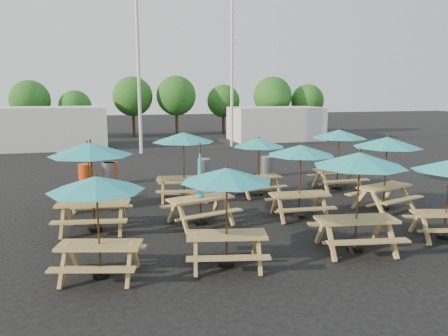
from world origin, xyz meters
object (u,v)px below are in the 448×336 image
object	(u,v)px
picnic_unit_1	(91,154)
picnic_unit_11	(339,137)
picnic_unit_5	(183,141)
waste_bin_2	(109,173)
waste_bin_0	(86,175)
picnic_unit_0	(96,189)
picnic_unit_10	(387,146)
picnic_unit_3	(227,181)
waste_bin_3	(204,169)
picnic_unit_4	(200,191)
picnic_unit_6	(359,165)
picnic_unit_8	(259,146)
waste_bin_1	(110,173)
waste_bin_4	(267,166)
picnic_unit_7	(301,154)
picnic_unit_2	(87,151)

from	to	relation	value
picnic_unit_1	picnic_unit_11	size ratio (longest dim) A/B	1.07
picnic_unit_5	waste_bin_2	bearing A→B (deg)	135.85
waste_bin_0	picnic_unit_0	bearing A→B (deg)	-86.10
picnic_unit_0	picnic_unit_10	distance (m)	9.49
waste_bin_0	picnic_unit_3	bearing A→B (deg)	-70.72
picnic_unit_5	waste_bin_3	bearing A→B (deg)	76.60
picnic_unit_4	picnic_unit_6	xyz separation A→B (m)	(3.19, -3.12, 1.13)
picnic_unit_8	waste_bin_1	world-z (taller)	picnic_unit_8
waste_bin_4	waste_bin_2	bearing A→B (deg)	178.83
picnic_unit_7	waste_bin_0	world-z (taller)	picnic_unit_7
waste_bin_2	picnic_unit_2	bearing A→B (deg)	-100.29
picnic_unit_0	picnic_unit_6	size ratio (longest dim) A/B	0.95
waste_bin_2	waste_bin_3	distance (m)	4.06
waste_bin_3	waste_bin_4	world-z (taller)	same
picnic_unit_1	waste_bin_4	distance (m)	9.87
picnic_unit_10	picnic_unit_11	bearing A→B (deg)	70.51
waste_bin_0	waste_bin_2	xyz separation A→B (m)	(0.93, 0.12, 0.00)
picnic_unit_8	waste_bin_2	size ratio (longest dim) A/B	2.42
waste_bin_1	waste_bin_3	bearing A→B (deg)	-1.34
picnic_unit_10	picnic_unit_0	bearing A→B (deg)	-178.98
picnic_unit_7	picnic_unit_11	bearing A→B (deg)	50.20
picnic_unit_1	waste_bin_4	bearing A→B (deg)	48.56
picnic_unit_2	picnic_unit_4	distance (m)	4.37
picnic_unit_1	picnic_unit_8	xyz separation A→B (m)	(5.83, 2.79, -0.30)
picnic_unit_1	picnic_unit_3	xyz separation A→B (m)	(2.90, -3.35, -0.22)
waste_bin_0	waste_bin_3	world-z (taller)	same
picnic_unit_1	picnic_unit_2	bearing A→B (deg)	102.87
picnic_unit_0	picnic_unit_3	bearing A→B (deg)	12.09
waste_bin_3	picnic_unit_3	bearing A→B (deg)	-99.57
picnic_unit_0	picnic_unit_3	distance (m)	2.71
picnic_unit_0	picnic_unit_4	world-z (taller)	picnic_unit_4
waste_bin_1	picnic_unit_1	bearing A→B (deg)	-94.64
waste_bin_1	picnic_unit_8	bearing A→B (deg)	-34.44
picnic_unit_0	waste_bin_0	bearing A→B (deg)	108.45
picnic_unit_3	picnic_unit_11	size ratio (longest dim) A/B	1.00
picnic_unit_3	waste_bin_2	size ratio (longest dim) A/B	2.64
picnic_unit_3	picnic_unit_6	xyz separation A→B (m)	(3.29, 0.09, 0.18)
picnic_unit_2	waste_bin_4	xyz separation A→B (m)	(7.66, 3.52, -1.45)
picnic_unit_2	waste_bin_1	size ratio (longest dim) A/B	2.74
picnic_unit_1	waste_bin_3	bearing A→B (deg)	63.16
picnic_unit_10	waste_bin_2	size ratio (longest dim) A/B	3.02
picnic_unit_1	picnic_unit_10	xyz separation A→B (m)	(9.16, -0.15, -0.07)
picnic_unit_10	waste_bin_2	bearing A→B (deg)	125.18
picnic_unit_1	picnic_unit_11	bearing A→B (deg)	26.80
picnic_unit_6	picnic_unit_11	world-z (taller)	picnic_unit_6
picnic_unit_1	waste_bin_2	world-z (taller)	picnic_unit_1
waste_bin_3	picnic_unit_1	bearing A→B (deg)	-125.56
picnic_unit_2	picnic_unit_5	xyz separation A→B (m)	(3.23, 0.14, 0.22)
picnic_unit_8	picnic_unit_10	size ratio (longest dim) A/B	0.80
picnic_unit_7	waste_bin_2	xyz separation A→B (m)	(-5.60, 6.65, -1.52)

